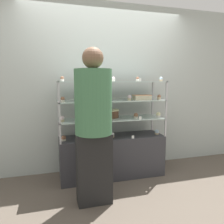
% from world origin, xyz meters
% --- Properties ---
extents(ground_plane, '(20.00, 20.00, 0.00)m').
position_xyz_m(ground_plane, '(0.00, 0.00, 0.00)').
color(ground_plane, brown).
extents(back_wall, '(8.00, 0.05, 2.60)m').
position_xyz_m(back_wall, '(0.00, 0.37, 1.30)').
color(back_wall, '#A8B2AD').
rests_on(back_wall, ground_plane).
extents(display_base, '(1.52, 0.46, 0.61)m').
position_xyz_m(display_base, '(0.00, 0.00, 0.30)').
color(display_base, '#333338').
rests_on(display_base, ground_plane).
extents(display_riser_lower, '(1.52, 0.46, 0.27)m').
position_xyz_m(display_riser_lower, '(0.00, 0.00, 0.86)').
color(display_riser_lower, '#B7B7BC').
rests_on(display_riser_lower, display_base).
extents(display_riser_middle, '(1.52, 0.46, 0.27)m').
position_xyz_m(display_riser_middle, '(0.00, 0.00, 1.12)').
color(display_riser_middle, '#B7B7BC').
rests_on(display_riser_middle, display_riser_lower).
extents(display_riser_upper, '(1.52, 0.46, 0.27)m').
position_xyz_m(display_riser_upper, '(0.00, 0.00, 1.39)').
color(display_riser_upper, '#B7B7BC').
rests_on(display_riser_upper, display_riser_middle).
extents(layer_cake_centerpiece, '(0.22, 0.22, 0.12)m').
position_xyz_m(layer_cake_centerpiece, '(0.02, 0.07, 0.93)').
color(layer_cake_centerpiece, brown).
rests_on(layer_cake_centerpiece, display_riser_lower).
extents(sheet_cake_frosted, '(0.26, 0.14, 0.07)m').
position_xyz_m(sheet_cake_frosted, '(0.44, -0.04, 1.17)').
color(sheet_cake_frosted, beige).
rests_on(sheet_cake_frosted, display_riser_middle).
extents(cupcake_0, '(0.06, 0.06, 0.07)m').
position_xyz_m(cupcake_0, '(-0.70, -0.06, 0.64)').
color(cupcake_0, beige).
rests_on(cupcake_0, display_base).
extents(cupcake_1, '(0.06, 0.06, 0.07)m').
position_xyz_m(cupcake_1, '(-0.01, -0.06, 0.64)').
color(cupcake_1, '#CCB28C').
rests_on(cupcake_1, display_base).
extents(cupcake_2, '(0.06, 0.06, 0.07)m').
position_xyz_m(cupcake_2, '(0.69, -0.07, 0.64)').
color(cupcake_2, '#CCB28C').
rests_on(cupcake_2, display_base).
extents(price_tag_0, '(0.04, 0.00, 0.04)m').
position_xyz_m(price_tag_0, '(0.25, -0.21, 0.63)').
color(price_tag_0, white).
rests_on(price_tag_0, display_base).
extents(cupcake_3, '(0.06, 0.06, 0.08)m').
position_xyz_m(cupcake_3, '(-0.71, -0.06, 0.91)').
color(cupcake_3, '#CCB28C').
rests_on(cupcake_3, display_riser_lower).
extents(cupcake_4, '(0.06, 0.06, 0.08)m').
position_xyz_m(cupcake_4, '(-0.34, -0.10, 0.91)').
color(cupcake_4, '#CCB28C').
rests_on(cupcake_4, display_riser_lower).
extents(cupcake_5, '(0.06, 0.06, 0.08)m').
position_xyz_m(cupcake_5, '(0.34, -0.08, 0.91)').
color(cupcake_5, beige).
rests_on(cupcake_5, display_riser_lower).
extents(cupcake_6, '(0.06, 0.06, 0.08)m').
position_xyz_m(cupcake_6, '(0.70, -0.08, 0.91)').
color(cupcake_6, white).
rests_on(cupcake_6, display_riser_lower).
extents(price_tag_1, '(0.04, 0.00, 0.04)m').
position_xyz_m(price_tag_1, '(0.35, -0.21, 0.89)').
color(price_tag_1, white).
rests_on(price_tag_1, display_riser_lower).
extents(cupcake_7, '(0.05, 0.05, 0.07)m').
position_xyz_m(cupcake_7, '(-0.70, -0.13, 1.17)').
color(cupcake_7, beige).
rests_on(cupcake_7, display_riser_middle).
extents(cupcake_8, '(0.05, 0.05, 0.07)m').
position_xyz_m(cupcake_8, '(-0.22, -0.09, 1.17)').
color(cupcake_8, beige).
rests_on(cupcake_8, display_riser_middle).
extents(cupcake_9, '(0.05, 0.05, 0.07)m').
position_xyz_m(cupcake_9, '(0.24, -0.07, 1.17)').
color(cupcake_9, '#CCB28C').
rests_on(cupcake_9, display_riser_middle).
extents(cupcake_10, '(0.05, 0.05, 0.07)m').
position_xyz_m(cupcake_10, '(0.71, -0.06, 1.17)').
color(cupcake_10, '#CCB28C').
rests_on(cupcake_10, display_riser_middle).
extents(price_tag_2, '(0.04, 0.00, 0.04)m').
position_xyz_m(price_tag_2, '(-0.40, -0.21, 1.16)').
color(price_tag_2, white).
rests_on(price_tag_2, display_riser_middle).
extents(cupcake_11, '(0.05, 0.05, 0.07)m').
position_xyz_m(cupcake_11, '(-0.70, -0.12, 1.43)').
color(cupcake_11, white).
rests_on(cupcake_11, display_riser_upper).
extents(cupcake_12, '(0.05, 0.05, 0.07)m').
position_xyz_m(cupcake_12, '(-0.37, -0.11, 1.43)').
color(cupcake_12, beige).
rests_on(cupcake_12, display_riser_upper).
extents(cupcake_13, '(0.05, 0.05, 0.07)m').
position_xyz_m(cupcake_13, '(0.01, -0.05, 1.43)').
color(cupcake_13, white).
rests_on(cupcake_13, display_riser_upper).
extents(cupcake_14, '(0.05, 0.05, 0.07)m').
position_xyz_m(cupcake_14, '(0.35, -0.09, 1.43)').
color(cupcake_14, white).
rests_on(cupcake_14, display_riser_upper).
extents(cupcake_15, '(0.05, 0.05, 0.07)m').
position_xyz_m(cupcake_15, '(0.71, -0.11, 1.43)').
color(cupcake_15, '#CCB28C').
rests_on(cupcake_15, display_riser_upper).
extents(price_tag_3, '(0.04, 0.00, 0.04)m').
position_xyz_m(price_tag_3, '(0.34, -0.21, 1.42)').
color(price_tag_3, white).
rests_on(price_tag_3, display_riser_upper).
extents(donut_glazed, '(0.12, 0.12, 0.03)m').
position_xyz_m(donut_glazed, '(-0.41, 0.04, 1.42)').
color(donut_glazed, '#EFE5CC').
rests_on(donut_glazed, display_riser_upper).
extents(customer_figure, '(0.41, 0.41, 1.77)m').
position_xyz_m(customer_figure, '(-0.40, -0.64, 0.94)').
color(customer_figure, black).
rests_on(customer_figure, ground_plane).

